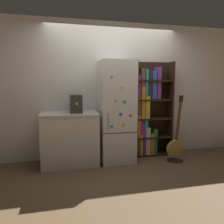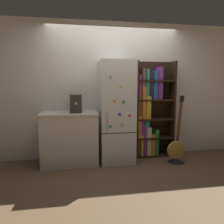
{
  "view_description": "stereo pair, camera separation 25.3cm",
  "coord_description": "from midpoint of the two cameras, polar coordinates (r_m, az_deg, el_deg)",
  "views": [
    {
      "loc": [
        -0.99,
        -3.7,
        1.42
      ],
      "look_at": [
        -0.08,
        0.15,
        0.92
      ],
      "focal_mm": 35.0,
      "sensor_mm": 36.0,
      "label": 1
    },
    {
      "loc": [
        -0.75,
        -3.75,
        1.42
      ],
      "look_at": [
        -0.08,
        0.15,
        0.92
      ],
      "focal_mm": 35.0,
      "sensor_mm": 36.0,
      "label": 2
    }
  ],
  "objects": [
    {
      "name": "espresso_machine",
      "position": [
        3.89,
        -7.61,
        2.22
      ],
      "size": [
        0.2,
        0.38,
        0.31
      ],
      "color": "#38332D",
      "rests_on": "kitchen_counter"
    },
    {
      "name": "bookshelf",
      "position": [
        4.38,
        11.46,
        0.23
      ],
      "size": [
        0.77,
        0.29,
        1.86
      ],
      "color": "black",
      "rests_on": "ground_plane"
    },
    {
      "name": "ground_plane",
      "position": [
        4.08,
        3.31,
        -13.18
      ],
      "size": [
        16.0,
        16.0,
        0.0
      ],
      "primitive_type": "plane",
      "color": "brown"
    },
    {
      "name": "wall_back",
      "position": [
        4.29,
        2.01,
        5.6
      ],
      "size": [
        8.0,
        0.05,
        2.6
      ],
      "color": "white",
      "rests_on": "ground_plane"
    },
    {
      "name": "kitchen_counter",
      "position": [
        3.98,
        -9.17,
        -6.75
      ],
      "size": [
        0.99,
        0.63,
        0.93
      ],
      "color": "silver",
      "rests_on": "ground_plane"
    },
    {
      "name": "refrigerator",
      "position": [
        3.99,
        2.94,
        0.01
      ],
      "size": [
        0.61,
        0.63,
        1.84
      ],
      "color": "white",
      "rests_on": "ground_plane"
    },
    {
      "name": "guitar",
      "position": [
        4.26,
        18.14,
        -10.16
      ],
      "size": [
        0.34,
        0.31,
        1.23
      ],
      "color": "black",
      "rests_on": "ground_plane"
    }
  ]
}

